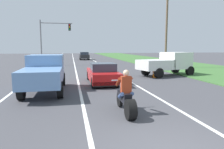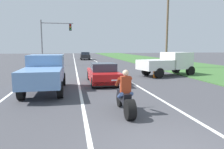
{
  "view_description": "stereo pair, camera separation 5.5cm",
  "coord_description": "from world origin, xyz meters",
  "px_view_note": "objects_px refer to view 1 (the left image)",
  "views": [
    {
      "loc": [
        -2.23,
        -3.94,
        2.41
      ],
      "look_at": [
        -0.17,
        6.43,
        1.0
      ],
      "focal_mm": 32.85,
      "sensor_mm": 36.0,
      "label": 1
    },
    {
      "loc": [
        -2.18,
        -3.95,
        2.41
      ],
      "look_at": [
        -0.17,
        6.43,
        1.0
      ],
      "focal_mm": 32.85,
      "sensor_mm": 36.0,
      "label": 2
    }
  ],
  "objects_px": {
    "pickup_truck_left_lane_light_blue": "(45,72)",
    "motorcycle_with_rider": "(126,98)",
    "distant_car_far_ahead": "(84,56)",
    "sports_car_red": "(103,74)",
    "construction_barrel_nearest": "(156,71)",
    "pickup_truck_right_shoulder_white": "(168,63)",
    "traffic_light_mast_near": "(51,35)"
  },
  "relations": [
    {
      "from": "pickup_truck_left_lane_light_blue",
      "to": "motorcycle_with_rider",
      "type": "bearing_deg",
      "value": -53.46
    },
    {
      "from": "pickup_truck_left_lane_light_blue",
      "to": "distant_car_far_ahead",
      "type": "bearing_deg",
      "value": 82.22
    },
    {
      "from": "sports_car_red",
      "to": "distant_car_far_ahead",
      "type": "height_order",
      "value": "distant_car_far_ahead"
    },
    {
      "from": "sports_car_red",
      "to": "distant_car_far_ahead",
      "type": "xyz_separation_m",
      "value": [
        0.45,
        26.7,
        0.14
      ]
    },
    {
      "from": "construction_barrel_nearest",
      "to": "distant_car_far_ahead",
      "type": "distance_m",
      "value": 25.31
    },
    {
      "from": "pickup_truck_right_shoulder_white",
      "to": "traffic_light_mast_near",
      "type": "bearing_deg",
      "value": 129.98
    },
    {
      "from": "motorcycle_with_rider",
      "to": "distant_car_far_ahead",
      "type": "distance_m",
      "value": 33.27
    },
    {
      "from": "sports_car_red",
      "to": "construction_barrel_nearest",
      "type": "distance_m",
      "value": 4.91
    },
    {
      "from": "pickup_truck_left_lane_light_blue",
      "to": "traffic_light_mast_near",
      "type": "distance_m",
      "value": 17.67
    },
    {
      "from": "distant_car_far_ahead",
      "to": "motorcycle_with_rider",
      "type": "bearing_deg",
      "value": -91.04
    },
    {
      "from": "motorcycle_with_rider",
      "to": "construction_barrel_nearest",
      "type": "xyz_separation_m",
      "value": [
        4.75,
        8.3,
        -0.09
      ]
    },
    {
      "from": "pickup_truck_right_shoulder_white",
      "to": "construction_barrel_nearest",
      "type": "distance_m",
      "value": 1.77
    },
    {
      "from": "construction_barrel_nearest",
      "to": "pickup_truck_left_lane_light_blue",
      "type": "bearing_deg",
      "value": -154.79
    },
    {
      "from": "construction_barrel_nearest",
      "to": "motorcycle_with_rider",
      "type": "bearing_deg",
      "value": -119.8
    },
    {
      "from": "sports_car_red",
      "to": "traffic_light_mast_near",
      "type": "xyz_separation_m",
      "value": [
        -4.65,
        15.33,
        3.34
      ]
    },
    {
      "from": "traffic_light_mast_near",
      "to": "distant_car_far_ahead",
      "type": "xyz_separation_m",
      "value": [
        5.1,
        11.37,
        -3.2
      ]
    },
    {
      "from": "pickup_truck_right_shoulder_white",
      "to": "distant_car_far_ahead",
      "type": "xyz_separation_m",
      "value": [
        -5.55,
        24.06,
        -0.33
      ]
    },
    {
      "from": "traffic_light_mast_near",
      "to": "sports_car_red",
      "type": "bearing_deg",
      "value": -73.11
    },
    {
      "from": "motorcycle_with_rider",
      "to": "distant_car_far_ahead",
      "type": "bearing_deg",
      "value": 88.96
    },
    {
      "from": "pickup_truck_left_lane_light_blue",
      "to": "construction_barrel_nearest",
      "type": "relative_size",
      "value": 4.8
    },
    {
      "from": "sports_car_red",
      "to": "traffic_light_mast_near",
      "type": "relative_size",
      "value": 0.72
    },
    {
      "from": "pickup_truck_left_lane_light_blue",
      "to": "construction_barrel_nearest",
      "type": "distance_m",
      "value": 8.95
    },
    {
      "from": "motorcycle_with_rider",
      "to": "sports_car_red",
      "type": "height_order",
      "value": "motorcycle_with_rider"
    },
    {
      "from": "distant_car_far_ahead",
      "to": "pickup_truck_left_lane_light_blue",
      "type": "bearing_deg",
      "value": -97.78
    },
    {
      "from": "pickup_truck_left_lane_light_blue",
      "to": "traffic_light_mast_near",
      "type": "xyz_separation_m",
      "value": [
        -1.17,
        17.4,
        2.87
      ]
    },
    {
      "from": "pickup_truck_right_shoulder_white",
      "to": "distant_car_far_ahead",
      "type": "relative_size",
      "value": 1.29
    },
    {
      "from": "sports_car_red",
      "to": "pickup_truck_right_shoulder_white",
      "type": "relative_size",
      "value": 0.84
    },
    {
      "from": "motorcycle_with_rider",
      "to": "pickup_truck_right_shoulder_white",
      "type": "xyz_separation_m",
      "value": [
        6.15,
        9.2,
        0.51
      ]
    },
    {
      "from": "sports_car_red",
      "to": "pickup_truck_right_shoulder_white",
      "type": "distance_m",
      "value": 6.57
    },
    {
      "from": "motorcycle_with_rider",
      "to": "construction_barrel_nearest",
      "type": "relative_size",
      "value": 2.21
    },
    {
      "from": "pickup_truck_left_lane_light_blue",
      "to": "pickup_truck_right_shoulder_white",
      "type": "distance_m",
      "value": 10.58
    },
    {
      "from": "traffic_light_mast_near",
      "to": "construction_barrel_nearest",
      "type": "height_order",
      "value": "traffic_light_mast_near"
    }
  ]
}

